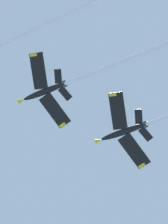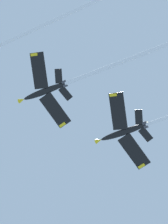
{
  "view_description": "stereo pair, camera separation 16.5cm",
  "coord_description": "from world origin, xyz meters",
  "views": [
    {
      "loc": [
        29.95,
        5.16,
        1.87
      ],
      "look_at": [
        29.83,
        19.97,
        129.75
      ],
      "focal_mm": 84.07,
      "sensor_mm": 36.0,
      "label": 1
    },
    {
      "loc": [
        29.78,
        5.16,
        1.87
      ],
      "look_at": [
        29.83,
        19.97,
        129.75
      ],
      "focal_mm": 84.07,
      "sensor_mm": 36.0,
      "label": 2
    }
  ],
  "objects": [
    {
      "name": "jet_second",
      "position": [
        28.55,
        11.64,
        128.99
      ],
      "size": [
        42.92,
        23.97,
        15.03
      ],
      "color": "black"
    },
    {
      "name": "jet_third",
      "position": [
        47.13,
        21.53,
        125.05
      ],
      "size": [
        45.91,
        25.34,
        16.1
      ],
      "color": "black"
    },
    {
      "name": "jet_lead",
      "position": [
        8.8,
        3.62,
        134.16
      ],
      "size": [
        45.72,
        26.06,
        17.23
      ],
      "color": "black"
    }
  ]
}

